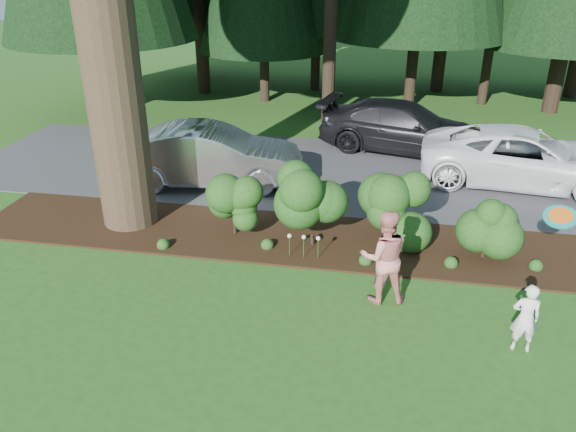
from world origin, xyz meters
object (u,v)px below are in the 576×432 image
object	(u,v)px
car_silver_wagon	(211,156)
car_dark_suv	(403,127)
child	(526,318)
adult	(384,257)
car_white_suv	(524,157)
frisbee	(561,217)

from	to	relation	value
car_silver_wagon	car_dark_suv	xyz separation A→B (m)	(5.11, 3.83, -0.04)
child	adult	distance (m)	2.51
car_white_suv	car_silver_wagon	bearing A→B (deg)	107.00
child	frisbee	world-z (taller)	frisbee
child	adult	bearing A→B (deg)	-25.64
car_white_suv	frisbee	size ratio (longest dim) A/B	10.45
adult	frisbee	bearing A→B (deg)	151.99
adult	frisbee	world-z (taller)	frisbee
adult	child	bearing A→B (deg)	143.88
car_white_suv	car_dark_suv	world-z (taller)	car_dark_suv
car_dark_suv	adult	bearing A→B (deg)	-171.13
child	frisbee	xyz separation A→B (m)	(0.26, 0.29, 1.67)
adult	car_white_suv	bearing A→B (deg)	-130.87
car_silver_wagon	frisbee	world-z (taller)	frisbee
child	car_silver_wagon	bearing A→B (deg)	-40.66
car_white_suv	frisbee	world-z (taller)	frisbee
car_white_suv	adult	size ratio (longest dim) A/B	3.01
car_white_suv	child	distance (m)	7.51
car_white_suv	child	bearing A→B (deg)	176.24
car_white_suv	adult	distance (m)	7.29
car_silver_wagon	car_white_suv	bearing A→B (deg)	-86.84
car_white_suv	car_dark_suv	size ratio (longest dim) A/B	1.03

